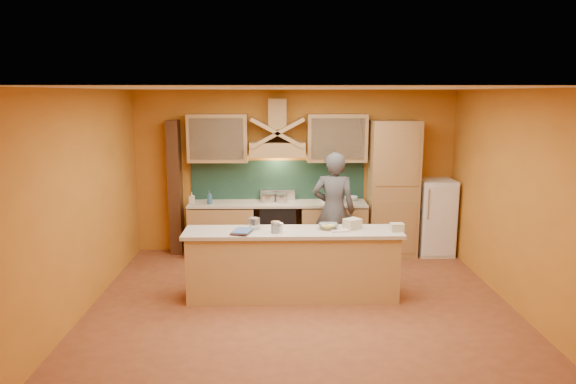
{
  "coord_description": "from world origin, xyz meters",
  "views": [
    {
      "loc": [
        -0.3,
        -6.3,
        2.75
      ],
      "look_at": [
        -0.15,
        0.9,
        1.35
      ],
      "focal_mm": 32.0,
      "sensor_mm": 36.0,
      "label": 1
    }
  ],
  "objects_px": {
    "mixing_bowl": "(328,226)",
    "fridge": "(435,217)",
    "person": "(334,210)",
    "kitchen_scale": "(278,228)",
    "stove": "(278,229)"
  },
  "relations": [
    {
      "from": "kitchen_scale",
      "to": "stove",
      "type": "bearing_deg",
      "value": 89.79
    },
    {
      "from": "kitchen_scale",
      "to": "mixing_bowl",
      "type": "distance_m",
      "value": 0.69
    },
    {
      "from": "person",
      "to": "mixing_bowl",
      "type": "height_order",
      "value": "person"
    },
    {
      "from": "stove",
      "to": "fridge",
      "type": "xyz_separation_m",
      "value": [
        2.7,
        0.0,
        0.2
      ]
    },
    {
      "from": "fridge",
      "to": "stove",
      "type": "bearing_deg",
      "value": 180.0
    },
    {
      "from": "stove",
      "to": "kitchen_scale",
      "type": "distance_m",
      "value": 2.04
    },
    {
      "from": "kitchen_scale",
      "to": "person",
      "type": "bearing_deg",
      "value": 56.07
    },
    {
      "from": "fridge",
      "to": "person",
      "type": "bearing_deg",
      "value": -160.37
    },
    {
      "from": "mixing_bowl",
      "to": "kitchen_scale",
      "type": "bearing_deg",
      "value": -167.9
    },
    {
      "from": "mixing_bowl",
      "to": "fridge",
      "type": "bearing_deg",
      "value": 42.08
    },
    {
      "from": "kitchen_scale",
      "to": "mixing_bowl",
      "type": "xyz_separation_m",
      "value": [
        0.68,
        0.15,
        -0.02
      ]
    },
    {
      "from": "stove",
      "to": "person",
      "type": "distance_m",
      "value": 1.19
    },
    {
      "from": "stove",
      "to": "kitchen_scale",
      "type": "bearing_deg",
      "value": -89.94
    },
    {
      "from": "fridge",
      "to": "person",
      "type": "xyz_separation_m",
      "value": [
        -1.82,
        -0.65,
        0.28
      ]
    },
    {
      "from": "fridge",
      "to": "kitchen_scale",
      "type": "height_order",
      "value": "fridge"
    }
  ]
}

